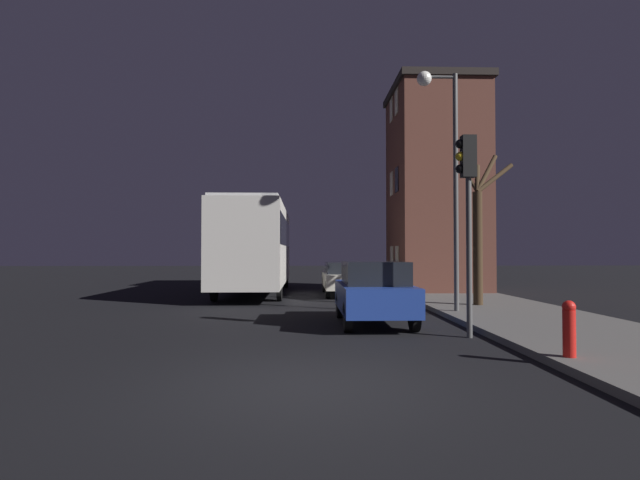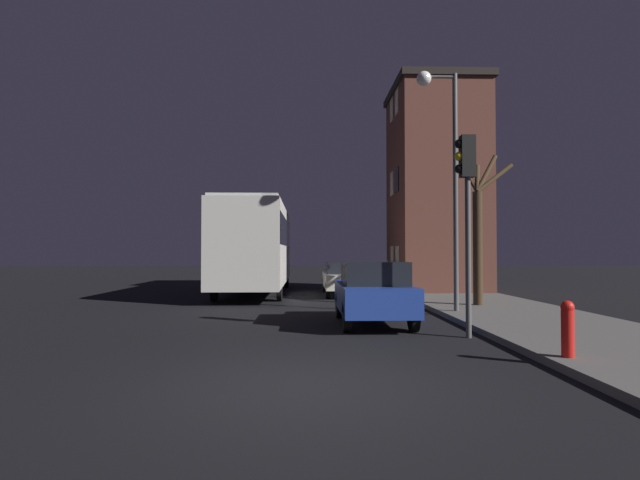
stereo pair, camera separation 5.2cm
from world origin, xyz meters
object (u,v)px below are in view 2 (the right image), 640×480
Objects in this scene: bus at (257,242)px; car_mid_lane at (344,277)px; traffic_light at (466,192)px; fire_hydrant at (568,327)px; bare_tree at (479,228)px; car_near_lane at (373,291)px; streetlamp at (444,148)px.

car_mid_lane is at bearing -15.45° from bus.
fire_hydrant is (0.76, -2.65, -2.49)m from traffic_light.
traffic_light is 5.78m from bare_tree.
car_mid_lane is at bearing 90.48° from car_near_lane.
bus reaches higher than car_mid_lane.
car_mid_lane is (-1.80, 10.58, -2.35)m from traffic_light.
car_mid_lane is at bearing 127.14° from bare_tree.
bus is at bearing 164.55° from car_mid_lane.
bus is (-7.79, 6.29, -0.32)m from bare_tree.
fire_hydrant is (-1.40, -7.99, -1.99)m from bare_tree.
car_near_lane is (3.89, -9.61, -1.45)m from bus.
streetlamp is at bearing 92.00° from fire_hydrant.
bus is at bearing 114.10° from fire_hydrant.
traffic_light is 3.51m from car_near_lane.
streetlamp is at bearing 35.26° from car_near_lane.
traffic_light is 12.95m from bus.
bare_tree is at bearing 46.48° from streetlamp.
car_near_lane is at bearing -67.95° from bus.
streetlamp is at bearing -52.35° from bus.
car_mid_lane is (-2.35, 6.94, -4.07)m from streetlamp.
bare_tree is at bearing 40.39° from car_near_lane.
car_near_lane is 5.30m from fire_hydrant.
traffic_light is 0.87× the size of bare_tree.
fire_hydrant is at bearing -61.89° from car_near_lane.
fire_hydrant is at bearing -99.93° from bare_tree.
car_near_lane is at bearing -139.61° from bare_tree.
car_near_lane is at bearing -144.74° from streetlamp.
streetlamp is 1.45× the size of car_mid_lane.
streetlamp reaches higher than traffic_light.
streetlamp reaches higher than bus.
bus is 15.73m from fire_hydrant.
bus is 4.25m from car_mid_lane.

